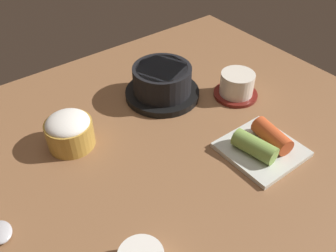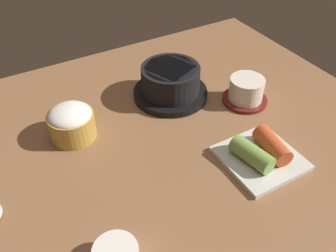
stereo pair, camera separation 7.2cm
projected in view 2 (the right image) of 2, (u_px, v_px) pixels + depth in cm
name	position (u px, v px, depth cm)	size (l,w,h in cm)	color
dining_table	(155.00, 138.00, 75.00)	(100.00, 76.00, 2.00)	brown
stone_pot	(170.00, 83.00, 82.46)	(17.34, 17.34, 7.70)	black
rice_bowl	(71.00, 122.00, 71.77)	(9.32, 9.32, 7.10)	#B78C38
tea_cup_with_saucer	(247.00, 91.00, 81.20)	(10.30, 10.30, 6.02)	maroon
kimchi_plate	(261.00, 154.00, 67.69)	(14.08, 14.08, 4.60)	silver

